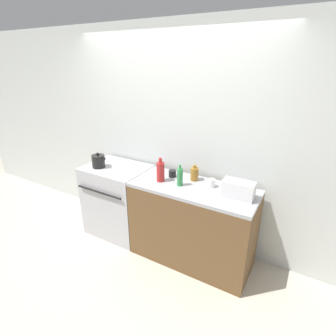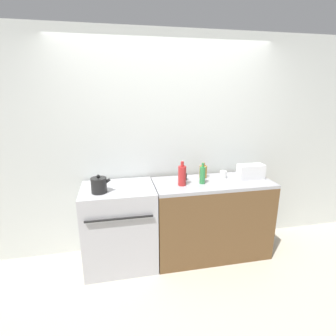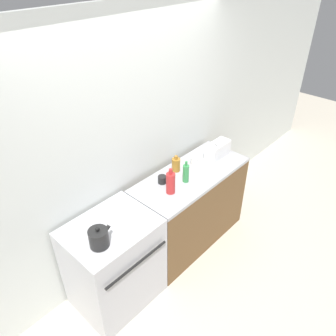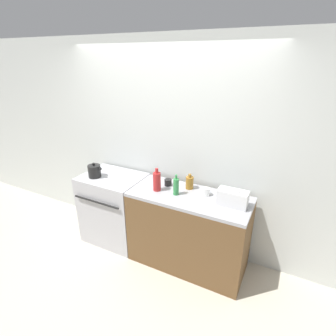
{
  "view_description": "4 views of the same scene",
  "coord_description": "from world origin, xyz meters",
  "px_view_note": "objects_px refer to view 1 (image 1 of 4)",
  "views": [
    {
      "loc": [
        1.5,
        -2.01,
        2.19
      ],
      "look_at": [
        0.15,
        0.32,
        1.07
      ],
      "focal_mm": 28.0,
      "sensor_mm": 36.0,
      "label": 1
    },
    {
      "loc": [
        -0.6,
        -2.4,
        1.93
      ],
      "look_at": [
        -0.03,
        0.35,
        1.11
      ],
      "focal_mm": 28.0,
      "sensor_mm": 36.0,
      "label": 2
    },
    {
      "loc": [
        -1.75,
        -1.43,
        2.91
      ],
      "look_at": [
        0.2,
        0.36,
        1.12
      ],
      "focal_mm": 35.0,
      "sensor_mm": 36.0,
      "label": 3
    },
    {
      "loc": [
        1.43,
        -2.08,
        2.35
      ],
      "look_at": [
        0.2,
        0.34,
        1.2
      ],
      "focal_mm": 28.0,
      "sensor_mm": 36.0,
      "label": 4
    }
  ],
  "objects_px": {
    "toaster": "(238,189)",
    "cup_white": "(211,183)",
    "stove": "(118,199)",
    "cup_black": "(172,173)",
    "bottle_red": "(160,171)",
    "bottle_amber": "(194,174)",
    "bottle_green": "(180,177)",
    "kettle": "(98,161)"
  },
  "relations": [
    {
      "from": "bottle_green",
      "to": "cup_white",
      "type": "distance_m",
      "value": 0.34
    },
    {
      "from": "kettle",
      "to": "bottle_green",
      "type": "relative_size",
      "value": 0.84
    },
    {
      "from": "stove",
      "to": "kettle",
      "type": "bearing_deg",
      "value": -149.82
    },
    {
      "from": "kettle",
      "to": "bottle_green",
      "type": "xyz_separation_m",
      "value": [
        1.12,
        0.05,
        0.02
      ]
    },
    {
      "from": "stove",
      "to": "toaster",
      "type": "xyz_separation_m",
      "value": [
        1.55,
        -0.01,
        0.54
      ]
    },
    {
      "from": "cup_black",
      "to": "cup_white",
      "type": "bearing_deg",
      "value": -2.9
    },
    {
      "from": "bottle_green",
      "to": "bottle_amber",
      "type": "height_order",
      "value": "bottle_green"
    },
    {
      "from": "toaster",
      "to": "bottle_green",
      "type": "height_order",
      "value": "bottle_green"
    },
    {
      "from": "kettle",
      "to": "cup_white",
      "type": "distance_m",
      "value": 1.44
    },
    {
      "from": "bottle_amber",
      "to": "cup_white",
      "type": "height_order",
      "value": "bottle_amber"
    },
    {
      "from": "kettle",
      "to": "bottle_red",
      "type": "height_order",
      "value": "bottle_red"
    },
    {
      "from": "stove",
      "to": "toaster",
      "type": "height_order",
      "value": "toaster"
    },
    {
      "from": "bottle_amber",
      "to": "cup_black",
      "type": "xyz_separation_m",
      "value": [
        -0.26,
        -0.04,
        -0.04
      ]
    },
    {
      "from": "stove",
      "to": "bottle_green",
      "type": "xyz_separation_m",
      "value": [
        0.94,
        -0.06,
        0.56
      ]
    },
    {
      "from": "kettle",
      "to": "cup_white",
      "type": "bearing_deg",
      "value": 7.34
    },
    {
      "from": "bottle_amber",
      "to": "bottle_red",
      "type": "distance_m",
      "value": 0.38
    },
    {
      "from": "bottle_amber",
      "to": "bottle_red",
      "type": "xyz_separation_m",
      "value": [
        -0.32,
        -0.21,
        0.04
      ]
    },
    {
      "from": "bottle_amber",
      "to": "cup_white",
      "type": "xyz_separation_m",
      "value": [
        0.23,
        -0.07,
        -0.03
      ]
    },
    {
      "from": "toaster",
      "to": "cup_white",
      "type": "height_order",
      "value": "toaster"
    },
    {
      "from": "bottle_red",
      "to": "cup_white",
      "type": "relative_size",
      "value": 3.1
    },
    {
      "from": "toaster",
      "to": "bottle_amber",
      "type": "height_order",
      "value": "bottle_amber"
    },
    {
      "from": "toaster",
      "to": "bottle_green",
      "type": "distance_m",
      "value": 0.62
    },
    {
      "from": "bottle_green",
      "to": "cup_black",
      "type": "distance_m",
      "value": 0.25
    },
    {
      "from": "bottle_green",
      "to": "cup_black",
      "type": "bearing_deg",
      "value": 138.65
    },
    {
      "from": "toaster",
      "to": "cup_white",
      "type": "xyz_separation_m",
      "value": [
        -0.31,
        0.09,
        -0.04
      ]
    },
    {
      "from": "bottle_red",
      "to": "kettle",
      "type": "bearing_deg",
      "value": -177.27
    },
    {
      "from": "toaster",
      "to": "bottle_amber",
      "type": "relative_size",
      "value": 1.7
    },
    {
      "from": "toaster",
      "to": "cup_black",
      "type": "relative_size",
      "value": 3.57
    },
    {
      "from": "toaster",
      "to": "bottle_red",
      "type": "distance_m",
      "value": 0.86
    },
    {
      "from": "stove",
      "to": "toaster",
      "type": "bearing_deg",
      "value": -0.27
    },
    {
      "from": "stove",
      "to": "bottle_amber",
      "type": "relative_size",
      "value": 5.2
    },
    {
      "from": "bottle_red",
      "to": "cup_black",
      "type": "bearing_deg",
      "value": 70.81
    },
    {
      "from": "toaster",
      "to": "bottle_amber",
      "type": "xyz_separation_m",
      "value": [
        -0.54,
        0.15,
        -0.01
      ]
    },
    {
      "from": "bottle_red",
      "to": "cup_white",
      "type": "distance_m",
      "value": 0.57
    },
    {
      "from": "stove",
      "to": "bottle_green",
      "type": "height_order",
      "value": "bottle_green"
    },
    {
      "from": "bottle_amber",
      "to": "cup_black",
      "type": "distance_m",
      "value": 0.26
    },
    {
      "from": "toaster",
      "to": "cup_black",
      "type": "height_order",
      "value": "toaster"
    },
    {
      "from": "stove",
      "to": "cup_black",
      "type": "relative_size",
      "value": 10.92
    },
    {
      "from": "cup_black",
      "to": "stove",
      "type": "bearing_deg",
      "value": -172.32
    },
    {
      "from": "kettle",
      "to": "bottle_amber",
      "type": "bearing_deg",
      "value": 11.84
    },
    {
      "from": "stove",
      "to": "cup_black",
      "type": "bearing_deg",
      "value": 7.68
    },
    {
      "from": "stove",
      "to": "bottle_red",
      "type": "height_order",
      "value": "bottle_red"
    }
  ]
}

